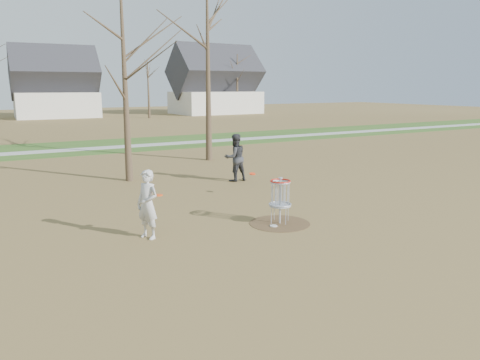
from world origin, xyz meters
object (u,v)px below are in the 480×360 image
Objects in this scene: player_standing at (148,204)px; disc_golf_basket at (280,193)px; player_throwing at (235,158)px; disc_grounded at (274,226)px.

disc_golf_basket is (3.81, -0.62, -0.01)m from player_standing.
player_throwing reaches higher than disc_grounded.
player_standing is 3.86m from disc_golf_basket.
player_standing is 8.00m from player_throwing.
player_standing is 1.37× the size of disc_golf_basket.
disc_golf_basket is (0.33, 0.17, 0.89)m from disc_grounded.
player_throwing is (5.73, 5.58, 0.09)m from player_standing.
disc_golf_basket reaches higher than disc_grounded.
player_throwing is at bearing 72.74° from disc_golf_basket.
disc_golf_basket is at bearing 54.04° from player_standing.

